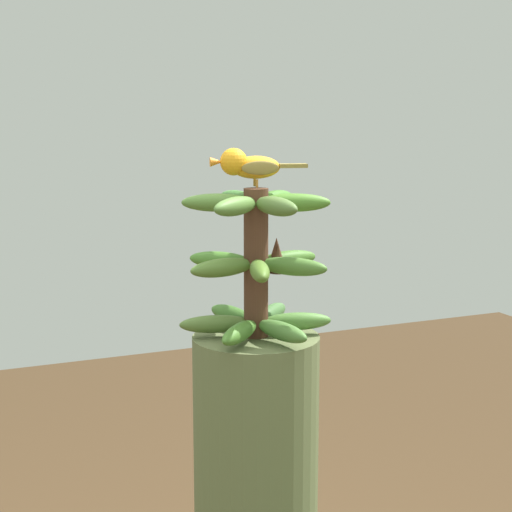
# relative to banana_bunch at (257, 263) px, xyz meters

# --- Properties ---
(banana_bunch) EXTENTS (0.31, 0.31, 0.30)m
(banana_bunch) POSITION_rel_banana_bunch_xyz_m (0.00, 0.00, 0.00)
(banana_bunch) COLOR #4C2D1E
(banana_bunch) RESTS_ON banana_tree
(perched_bird) EXTENTS (0.07, 0.20, 0.08)m
(perched_bird) POSITION_rel_banana_bunch_xyz_m (-0.03, -0.01, 0.19)
(perched_bird) COLOR #C68933
(perched_bird) RESTS_ON banana_bunch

